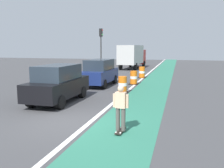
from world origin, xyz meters
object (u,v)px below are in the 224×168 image
Objects in this scene: traffic_barrel_front at (123,85)px; delivery_truck_down_block at (132,55)px; skateboarder_on_lane at (121,107)px; pedestrian_crossing at (76,72)px; pedestrian_waiting at (97,68)px; traffic_barrel_mid at (134,78)px; traffic_light_corner at (101,43)px; traffic_barrel_back at (142,72)px; parked_suv_second at (99,72)px; parked_suv_nearest at (58,83)px.

delivery_truck_down_block is (-2.81, 18.34, 1.31)m from traffic_barrel_front.
pedestrian_crossing is at bearing 120.31° from skateboarder_on_lane.
pedestrian_waiting is (-1.81, -9.99, -0.98)m from delivery_truck_down_block.
traffic_barrel_front and traffic_barrel_mid have the same top height.
traffic_light_corner is 3.17× the size of pedestrian_crossing.
pedestrian_crossing is at bearing 141.77° from traffic_barrel_front.
traffic_light_corner is 8.27m from pedestrian_crossing.
traffic_barrel_back is 0.14× the size of delivery_truck_down_block.
traffic_barrel_mid is at bearing -44.15° from pedestrian_waiting.
skateboarder_on_lane is at bearing -59.69° from pedestrian_crossing.
traffic_barrel_back is at bearing 66.10° from parked_suv_second.
parked_suv_nearest is 7.90m from pedestrian_crossing.
pedestrian_crossing is (-2.59, 1.43, -0.17)m from parked_suv_second.
traffic_barrel_mid is 1.00× the size of traffic_barrel_back.
traffic_barrel_front is 13.28m from traffic_light_corner.
traffic_barrel_front is at bearing -61.00° from pedestrian_waiting.
traffic_light_corner reaches higher than traffic_barrel_front.
parked_suv_second is at bearing -72.87° from traffic_light_corner.
traffic_barrel_back is (0.03, 4.38, 0.00)m from traffic_barrel_mid.
pedestrian_waiting is at bearing 119.00° from traffic_barrel_front.
pedestrian_crossing is 4.40m from pedestrian_waiting.
pedestrian_waiting is (-4.69, 0.14, 0.33)m from traffic_barrel_back.
parked_suv_second reaches higher than pedestrian_waiting.
skateboarder_on_lane is 20.66m from traffic_light_corner.
parked_suv_nearest reaches higher than traffic_barrel_front.
parked_suv_second is 2.97m from pedestrian_crossing.
parked_suv_nearest reaches higher than pedestrian_waiting.
traffic_light_corner is 4.40m from pedestrian_waiting.
skateboarder_on_lane is 5.89m from parked_suv_nearest.
parked_suv_nearest is 21.96m from delivery_truck_down_block.
skateboarder_on_lane is 11.41m from traffic_barrel_mid.
traffic_light_corner reaches higher than traffic_barrel_back.
pedestrian_waiting is (-6.27, 15.82, -0.05)m from skateboarder_on_lane.
traffic_barrel_front is at bearing 52.18° from parked_suv_nearest.
traffic_barrel_back is at bearing -1.77° from pedestrian_waiting.
traffic_barrel_mid is (2.83, 7.42, -0.50)m from parked_suv_nearest.
pedestrian_waiting reaches higher than traffic_barrel_back.
parked_suv_second is at bearing -69.40° from pedestrian_waiting.
delivery_truck_down_block is at bearing 69.14° from traffic_light_corner.
pedestrian_crossing is at bearing -88.09° from traffic_light_corner.
skateboarder_on_lane is at bearing -67.77° from parked_suv_second.
parked_suv_nearest is 12.09m from pedestrian_waiting.
traffic_barrel_back is at bearing -74.17° from delivery_truck_down_block.
parked_suv_second is 2.87× the size of pedestrian_crossing.
pedestrian_crossing is (-5.08, 0.15, 0.33)m from traffic_barrel_mid.
skateboarder_on_lane is at bearing -84.22° from traffic_barrel_back.
traffic_barrel_front is 9.55m from pedestrian_waiting.
traffic_light_corner is at bearing 101.03° from pedestrian_waiting.
parked_suv_nearest is 15.81m from traffic_light_corner.
traffic_barrel_front is (2.45, -2.54, -0.50)m from parked_suv_second.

